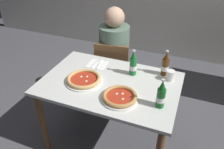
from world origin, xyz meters
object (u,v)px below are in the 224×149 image
object	(u,v)px
paper_cup	(170,76)
dining_table_main	(110,92)
beer_bottle_right	(161,95)
beer_bottle_center	(165,65)
diner_seated	(114,60)
napkin_with_cutlery	(97,64)
pizza_marinara_far	(84,79)
pizza_margherita_near	(120,97)
beer_bottle_left	(133,64)
chair_behind_table	(113,69)

from	to	relation	value
paper_cup	dining_table_main	bearing A→B (deg)	-154.64
beer_bottle_right	dining_table_main	bearing A→B (deg)	161.70
dining_table_main	beer_bottle_right	size ratio (longest dim) A/B	4.86
dining_table_main	beer_bottle_center	distance (m)	0.56
beer_bottle_center	beer_bottle_right	world-z (taller)	same
diner_seated	napkin_with_cutlery	xyz separation A→B (m)	(-0.02, -0.42, 0.17)
dining_table_main	napkin_with_cutlery	world-z (taller)	napkin_with_cutlery
pizza_marinara_far	napkin_with_cutlery	xyz separation A→B (m)	(-0.02, 0.31, -0.02)
dining_table_main	beer_bottle_center	world-z (taller)	beer_bottle_center
dining_table_main	beer_bottle_center	xyz separation A→B (m)	(0.42, 0.30, 0.22)
pizza_margherita_near	dining_table_main	bearing A→B (deg)	130.89
pizza_margherita_near	paper_cup	size ratio (longest dim) A/B	3.15
pizza_marinara_far	beer_bottle_left	size ratio (longest dim) A/B	1.33
beer_bottle_center	paper_cup	bearing A→B (deg)	-47.42
pizza_margherita_near	diner_seated	bearing A→B (deg)	113.98
diner_seated	beer_bottle_center	distance (m)	0.78
pizza_marinara_far	beer_bottle_right	size ratio (longest dim) A/B	1.33
dining_table_main	napkin_with_cutlery	xyz separation A→B (m)	(-0.24, 0.24, 0.12)
diner_seated	pizza_margherita_near	bearing A→B (deg)	-66.02
chair_behind_table	napkin_with_cutlery	xyz separation A→B (m)	(-0.03, -0.37, 0.27)
pizza_margherita_near	pizza_marinara_far	bearing A→B (deg)	163.43
chair_behind_table	beer_bottle_right	distance (m)	1.09
paper_cup	chair_behind_table	bearing A→B (deg)	150.97
dining_table_main	pizza_margherita_near	size ratio (longest dim) A/B	4.01
dining_table_main	beer_bottle_right	distance (m)	0.54
diner_seated	napkin_with_cutlery	world-z (taller)	diner_seated
beer_bottle_right	beer_bottle_center	bearing A→B (deg)	96.53
chair_behind_table	beer_bottle_right	bearing A→B (deg)	123.09
diner_seated	napkin_with_cutlery	bearing A→B (deg)	-92.58
chair_behind_table	diner_seated	size ratio (longest dim) A/B	0.70
beer_bottle_center	beer_bottle_right	size ratio (longest dim) A/B	1.00
dining_table_main	diner_seated	bearing A→B (deg)	108.12
chair_behind_table	diner_seated	bearing A→B (deg)	-86.72
chair_behind_table	pizza_margherita_near	xyz separation A→B (m)	(0.37, -0.79, 0.29)
beer_bottle_center	napkin_with_cutlery	distance (m)	0.66
diner_seated	beer_bottle_left	world-z (taller)	diner_seated
chair_behind_table	napkin_with_cutlery	size ratio (longest dim) A/B	4.49
diner_seated	pizza_margherita_near	distance (m)	0.94
chair_behind_table	beer_bottle_center	size ratio (longest dim) A/B	3.44
beer_bottle_left	paper_cup	xyz separation A→B (m)	(0.34, 0.03, -0.06)
beer_bottle_right	napkin_with_cutlery	size ratio (longest dim) A/B	1.31
paper_cup	diner_seated	bearing A→B (deg)	148.29
pizza_marinara_far	paper_cup	xyz separation A→B (m)	(0.70, 0.30, 0.03)
dining_table_main	pizza_margherita_near	bearing A→B (deg)	-49.11
diner_seated	pizza_marinara_far	distance (m)	0.76
napkin_with_cutlery	paper_cup	distance (m)	0.72
beer_bottle_center	beer_bottle_left	bearing A→B (deg)	-159.94
dining_table_main	beer_bottle_left	size ratio (longest dim) A/B	4.86
chair_behind_table	beer_bottle_left	size ratio (longest dim) A/B	3.44
beer_bottle_right	pizza_marinara_far	bearing A→B (deg)	173.08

